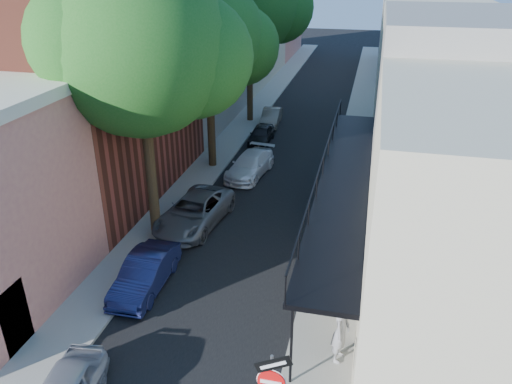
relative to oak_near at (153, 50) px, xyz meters
The scene contains 14 objects.
road_surface 21.52m from the oak_near, 80.32° to the left, with size 6.00×64.00×0.01m, color black.
sidewalk_left 21.24m from the oak_near, 91.84° to the left, with size 2.00×64.00×0.12m, color gray.
sidewalk_right 22.47m from the oak_near, 69.53° to the left, with size 2.00×64.00×0.12m, color gray.
buildings_left 19.65m from the oak_near, 107.78° to the left, with size 10.10×59.10×12.00m.
buildings_right 23.12m from the oak_near, 57.26° to the left, with size 9.80×55.00×10.00m.
oak_near is the anchor object (origin of this frame).
oak_mid 8.01m from the oak_near, 90.37° to the left, with size 6.60×6.00×10.20m.
oak_far 17.01m from the oak_near, 89.96° to the left, with size 7.70×7.00×11.90m.
parked_car_b 8.28m from the oak_near, 78.98° to the right, with size 1.35×3.88×1.28m, color #161B45.
parked_car_c 7.32m from the oak_near, 46.81° to the left, with size 2.25×4.87×1.35m, color slate.
parked_car_d 10.29m from the oak_near, 74.36° to the left, with size 1.73×4.26×1.24m, color white.
parked_car_e 14.48m from the oak_near, 83.64° to the left, with size 1.32×3.27×1.11m, color black.
parked_car_f 17.86m from the oak_near, 85.60° to the left, with size 1.22×3.50×1.15m, color #6D675C.
pedestrian 12.03m from the oak_near, 37.23° to the right, with size 0.74×0.49×2.03m, color gray.
Camera 1 is at (4.77, -7.41, 11.05)m, focal length 35.00 mm.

